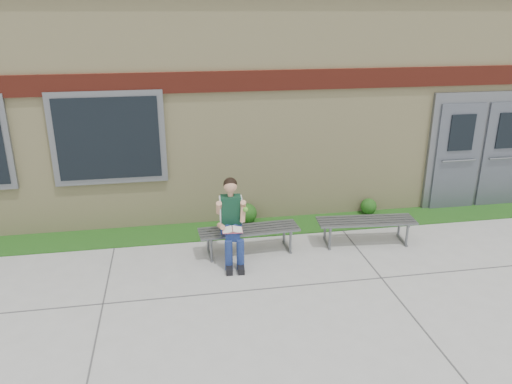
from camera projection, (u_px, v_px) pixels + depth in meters
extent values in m
plane|color=#9E9E99|center=(327.00, 303.00, 6.78)|extent=(80.00, 80.00, 0.00)
cube|color=#154612|center=(284.00, 225.00, 9.18)|extent=(16.00, 0.80, 0.02)
cube|color=beige|center=(253.00, 89.00, 11.63)|extent=(16.00, 6.00, 4.00)
cube|color=maroon|center=(282.00, 80.00, 8.62)|extent=(16.00, 0.06, 0.35)
cube|color=slate|center=(108.00, 138.00, 8.44)|extent=(1.90, 0.08, 1.60)
cube|color=black|center=(108.00, 139.00, 8.40)|extent=(1.70, 0.04, 1.40)
cube|color=slate|center=(480.00, 151.00, 9.77)|extent=(2.20, 0.08, 2.30)
cube|color=#4E535E|center=(457.00, 157.00, 9.67)|extent=(0.92, 0.06, 2.10)
cube|color=#4E535E|center=(504.00, 155.00, 9.84)|extent=(0.92, 0.06, 2.10)
cube|color=slate|center=(249.00, 230.00, 8.06)|extent=(1.64, 0.54, 0.03)
cube|color=slate|center=(209.00, 245.00, 8.03)|extent=(0.07, 0.45, 0.37)
cube|color=slate|center=(288.00, 239.00, 8.24)|extent=(0.07, 0.45, 0.37)
cube|color=slate|center=(366.00, 221.00, 8.38)|extent=(1.67, 0.59, 0.03)
cube|color=slate|center=(328.00, 236.00, 8.35)|extent=(0.08, 0.46, 0.37)
cube|color=slate|center=(402.00, 230.00, 8.56)|extent=(0.08, 0.46, 0.37)
cube|color=navy|center=(231.00, 227.00, 7.93)|extent=(0.35, 0.26, 0.16)
cube|color=#0D331F|center=(231.00, 209.00, 7.81)|extent=(0.33, 0.22, 0.45)
sphere|color=tan|center=(230.00, 186.00, 7.67)|extent=(0.22, 0.22, 0.21)
sphere|color=black|center=(230.00, 184.00, 7.68)|extent=(0.23, 0.23, 0.22)
cylinder|color=navy|center=(226.00, 232.00, 7.68)|extent=(0.17, 0.42, 0.15)
cylinder|color=navy|center=(238.00, 232.00, 7.70)|extent=(0.17, 0.42, 0.15)
cylinder|color=navy|center=(229.00, 255.00, 7.56)|extent=(0.12, 0.12, 0.49)
cylinder|color=navy|center=(240.00, 255.00, 7.57)|extent=(0.12, 0.12, 0.49)
cube|color=black|center=(229.00, 269.00, 7.56)|extent=(0.12, 0.26, 0.10)
cube|color=black|center=(241.00, 268.00, 7.58)|extent=(0.12, 0.26, 0.10)
cylinder|color=tan|center=(219.00, 208.00, 7.72)|extent=(0.10, 0.22, 0.26)
cylinder|color=tan|center=(243.00, 207.00, 7.75)|extent=(0.10, 0.22, 0.26)
cube|color=white|center=(232.00, 230.00, 7.55)|extent=(0.32, 0.24, 0.01)
cube|color=#C14859|center=(232.00, 230.00, 7.55)|extent=(0.32, 0.25, 0.01)
sphere|color=#5DB430|center=(246.00, 209.00, 7.63)|extent=(0.08, 0.08, 0.08)
sphere|color=#154612|center=(247.00, 213.00, 9.24)|extent=(0.36, 0.36, 0.36)
sphere|color=#154612|center=(369.00, 206.00, 9.63)|extent=(0.31, 0.31, 0.31)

